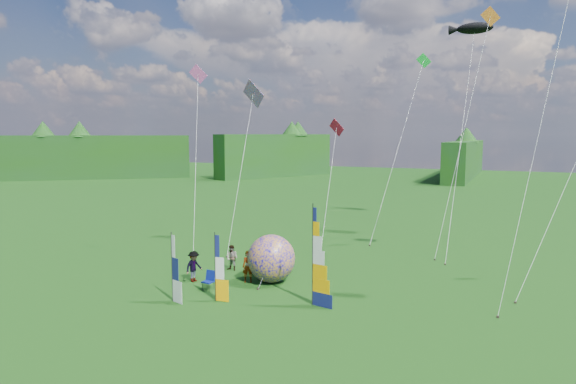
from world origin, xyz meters
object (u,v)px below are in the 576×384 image
at_px(side_banner_left, 215,268).
at_px(spectator_d, 269,259).
at_px(spectator_a, 248,267).
at_px(spectator_b, 232,258).
at_px(camp_chair, 208,281).
at_px(feather_banner_main, 313,256).
at_px(bol_inflatable, 271,258).
at_px(spectator_c, 194,266).
at_px(kite_whale, 462,120).
at_px(side_banner_far, 172,268).

height_order(side_banner_left, spectator_d, side_banner_left).
xyz_separation_m(spectator_a, spectator_b, (-2.19, 1.88, -0.12)).
xyz_separation_m(spectator_d, camp_chair, (-1.66, -4.22, -0.41)).
bearing_deg(feather_banner_main, bol_inflatable, 156.01).
bearing_deg(spectator_b, spectator_d, 7.79).
height_order(bol_inflatable, spectator_c, bol_inflatable).
distance_m(side_banner_left, bol_inflatable, 4.38).
bearing_deg(camp_chair, side_banner_left, -42.80).
xyz_separation_m(spectator_b, spectator_c, (-0.76, -3.06, 0.10)).
xyz_separation_m(bol_inflatable, kite_whale, (8.77, 14.85, 8.20)).
bearing_deg(side_banner_far, spectator_d, 90.21).
bearing_deg(spectator_a, camp_chair, -147.42).
distance_m(spectator_d, camp_chair, 4.55).
bearing_deg(camp_chair, spectator_d, 70.96).
distance_m(spectator_a, kite_whale, 20.34).
bearing_deg(spectator_b, kite_whale, 53.61).
relative_size(side_banner_far, spectator_d, 1.84).
distance_m(spectator_c, kite_whale, 22.79).
height_order(side_banner_left, bol_inflatable, side_banner_left).
height_order(side_banner_far, spectator_c, side_banner_far).
xyz_separation_m(spectator_b, kite_whale, (12.16, 13.58, 8.79)).
bearing_deg(side_banner_left, kite_whale, 58.82).
distance_m(side_banner_far, camp_chair, 2.72).
xyz_separation_m(spectator_a, camp_chair, (-1.30, -2.23, -0.39)).
relative_size(spectator_c, kite_whale, 0.09).
xyz_separation_m(spectator_b, camp_chair, (0.89, -4.11, -0.27)).
height_order(spectator_c, camp_chair, spectator_c).
bearing_deg(side_banner_far, spectator_a, 86.75).
height_order(spectator_b, kite_whale, kite_whale).
xyz_separation_m(spectator_b, spectator_d, (2.56, 0.11, 0.14)).
relative_size(side_banner_far, bol_inflatable, 1.25).
relative_size(side_banner_left, side_banner_far, 0.99).
distance_m(spectator_b, camp_chair, 4.22).
distance_m(side_banner_far, spectator_b, 6.55).
relative_size(spectator_b, spectator_c, 0.89).
xyz_separation_m(side_banner_left, spectator_c, (-3.02, 2.43, -0.83)).
distance_m(spectator_a, spectator_d, 2.02).
height_order(bol_inflatable, spectator_b, bol_inflatable).
height_order(side_banner_far, spectator_b, side_banner_far).
bearing_deg(side_banner_far, feather_banner_main, 39.08).
bearing_deg(feather_banner_main, spectator_b, 163.22).
bearing_deg(bol_inflatable, kite_whale, 59.45).
relative_size(bol_inflatable, spectator_c, 1.54).
bearing_deg(feather_banner_main, spectator_c, -174.11).
height_order(spectator_c, kite_whale, kite_whale).
xyz_separation_m(spectator_c, camp_chair, (1.66, -1.05, -0.37)).
height_order(feather_banner_main, spectator_c, feather_banner_main).
height_order(side_banner_far, camp_chair, side_banner_far).
bearing_deg(spectator_d, kite_whale, -100.60).
bearing_deg(spectator_d, side_banner_left, 111.79).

